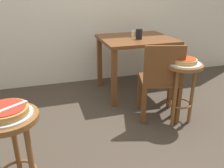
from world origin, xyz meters
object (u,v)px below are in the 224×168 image
at_px(wooden_chair, 161,79).
at_px(dining_table, 136,47).
at_px(stool_foreground, 11,140).
at_px(condiment_shaker, 133,34).
at_px(stool_middle, 182,80).
at_px(serving_plate_middle, 184,63).
at_px(cup_near_edge, 139,34).
at_px(pizza_server_knife, 10,107).
at_px(pizza_foreground, 6,111).
at_px(serving_plate_foreground, 7,115).
at_px(pizza_middle, 185,61).

bearing_deg(wooden_chair, dining_table, 88.10).
bearing_deg(stool_foreground, condiment_shaker, 47.42).
relative_size(stool_middle, serving_plate_middle, 1.98).
distance_m(stool_middle, cup_near_edge, 0.87).
bearing_deg(stool_foreground, pizza_server_knife, -33.69).
relative_size(pizza_foreground, cup_near_edge, 2.10).
bearing_deg(dining_table, stool_middle, -80.12).
bearing_deg(serving_plate_foreground, stool_foreground, 26.57).
bearing_deg(pizza_foreground, pizza_server_knife, -33.69).
distance_m(pizza_middle, dining_table, 0.90).
relative_size(stool_foreground, cup_near_edge, 5.15).
relative_size(dining_table, condiment_shaker, 11.73).
bearing_deg(serving_plate_foreground, stool_middle, 20.14).
bearing_deg(stool_middle, serving_plate_middle, 20.56).
bearing_deg(serving_plate_foreground, dining_table, 45.66).
height_order(stool_foreground, condiment_shaker, condiment_shaker).
distance_m(serving_plate_foreground, dining_table, 2.05).
bearing_deg(condiment_shaker, stool_foreground, -132.58).
relative_size(cup_near_edge, wooden_chair, 0.15).
distance_m(stool_foreground, serving_plate_foreground, 0.18).
relative_size(serving_plate_foreground, pizza_foreground, 1.16).
xyz_separation_m(stool_middle, condiment_shaker, (-0.17, 0.96, 0.31)).
relative_size(pizza_foreground, stool_middle, 0.41).
distance_m(cup_near_edge, condiment_shaker, 0.17).
relative_size(pizza_middle, wooden_chair, 0.29).
distance_m(serving_plate_middle, pizza_server_knife, 1.67).
bearing_deg(pizza_foreground, cup_near_edge, 43.83).
distance_m(pizza_middle, cup_near_edge, 0.82).
relative_size(stool_foreground, dining_table, 0.72).
bearing_deg(dining_table, cup_near_edge, -92.43).
distance_m(stool_middle, dining_table, 0.91).
height_order(wooden_chair, pizza_server_knife, wooden_chair).
height_order(serving_plate_middle, condiment_shaker, condiment_shaker).
bearing_deg(pizza_server_knife, stool_foreground, 112.71).
distance_m(serving_plate_middle, condiment_shaker, 0.98).
bearing_deg(serving_plate_foreground, pizza_server_knife, -33.69).
bearing_deg(wooden_chair, condiment_shaker, 89.53).
relative_size(pizza_foreground, serving_plate_middle, 0.81).
height_order(stool_middle, wooden_chair, wooden_chair).
bearing_deg(pizza_middle, stool_foreground, -159.86).
bearing_deg(wooden_chair, pizza_server_knife, -152.20).
bearing_deg(pizza_middle, wooden_chair, 145.24).
xyz_separation_m(cup_near_edge, condiment_shaker, (-0.01, 0.17, -0.02)).
bearing_deg(dining_table, condiment_shaker, 104.28).
distance_m(stool_foreground, pizza_foreground, 0.21).
height_order(serving_plate_middle, dining_table, dining_table).
xyz_separation_m(stool_foreground, cup_near_edge, (1.43, 1.37, 0.33)).
bearing_deg(pizza_server_knife, serving_plate_middle, -12.45).
bearing_deg(pizza_server_knife, dining_table, 13.06).
bearing_deg(dining_table, pizza_middle, -80.12).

